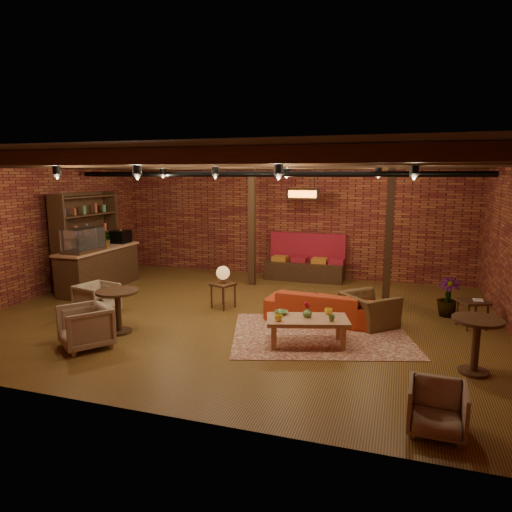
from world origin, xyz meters
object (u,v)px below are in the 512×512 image
(coffee_table, at_px, (307,321))
(armchair_a, at_px, (97,298))
(round_table_left, at_px, (118,304))
(side_table_book, at_px, (473,303))
(armchair_right, at_px, (369,304))
(side_table_lamp, at_px, (223,276))
(armchair_b, at_px, (85,325))
(plant_tall, at_px, (451,259))
(armchair_far, at_px, (437,406))
(round_table_right, at_px, (476,337))
(sofa, at_px, (320,306))

(coffee_table, distance_m, armchair_a, 4.43)
(round_table_left, bearing_deg, side_table_book, 20.22)
(side_table_book, bearing_deg, armchair_right, -165.90)
(coffee_table, relative_size, side_table_lamp, 1.62)
(coffee_table, distance_m, armchair_b, 3.68)
(coffee_table, bearing_deg, plant_tall, 45.34)
(coffee_table, bearing_deg, armchair_b, -160.28)
(side_table_lamp, height_order, armchair_far, side_table_lamp)
(round_table_left, xyz_separation_m, armchair_right, (4.29, 1.80, -0.12))
(coffee_table, bearing_deg, armchair_right, 55.55)
(plant_tall, bearing_deg, round_table_right, -87.32)
(sofa, distance_m, round_table_right, 3.08)
(armchair_a, relative_size, side_table_book, 1.16)
(sofa, relative_size, side_table_lamp, 2.25)
(coffee_table, height_order, side_table_lamp, side_table_lamp)
(armchair_far, bearing_deg, armchair_right, 108.47)
(round_table_left, relative_size, armchair_a, 1.09)
(sofa, bearing_deg, armchair_a, 16.40)
(coffee_table, height_order, side_table_book, coffee_table)
(round_table_right, bearing_deg, side_table_book, 83.85)
(coffee_table, xyz_separation_m, round_table_left, (-3.37, -0.45, 0.12))
(sofa, height_order, round_table_left, round_table_left)
(side_table_lamp, bearing_deg, plant_tall, 10.60)
(sofa, xyz_separation_m, plant_tall, (2.42, 1.10, 0.89))
(coffee_table, relative_size, armchair_right, 1.57)
(armchair_right, bearing_deg, side_table_lamp, 42.46)
(armchair_a, bearing_deg, plant_tall, -59.52)
(sofa, relative_size, side_table_book, 3.33)
(side_table_lamp, bearing_deg, armchair_a, -151.07)
(sofa, height_order, side_table_book, sofa)
(armchair_right, height_order, armchair_far, armchair_right)
(coffee_table, distance_m, round_table_left, 3.40)
(side_table_book, bearing_deg, round_table_right, -96.15)
(side_table_lamp, bearing_deg, round_table_right, -22.67)
(armchair_b, relative_size, plant_tall, 0.33)
(sofa, height_order, armchair_right, armchair_right)
(plant_tall, bearing_deg, sofa, -155.57)
(plant_tall, bearing_deg, armchair_a, -162.84)
(coffee_table, bearing_deg, sofa, 90.41)
(side_table_lamp, bearing_deg, coffee_table, -36.48)
(coffee_table, distance_m, side_table_lamp, 2.68)
(armchair_right, distance_m, round_table_right, 2.36)
(armchair_a, relative_size, armchair_far, 1.15)
(round_table_left, relative_size, side_table_book, 1.27)
(side_table_book, bearing_deg, round_table_left, -159.78)
(side_table_lamp, distance_m, armchair_far, 5.56)
(armchair_a, xyz_separation_m, armchair_far, (6.33, -2.53, -0.05))
(sofa, xyz_separation_m, armchair_far, (1.93, -3.53, 0.01))
(sofa, distance_m, round_table_left, 3.81)
(coffee_table, distance_m, side_table_book, 3.31)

